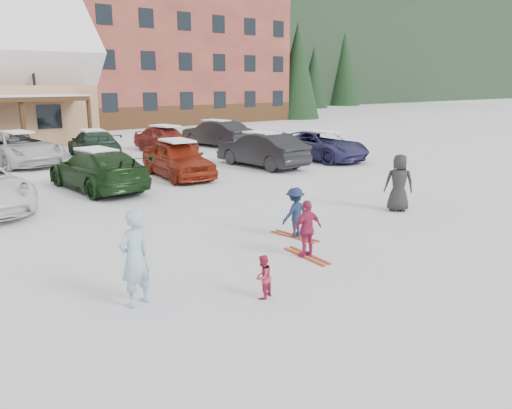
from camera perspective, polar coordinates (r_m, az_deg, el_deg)
ground at (r=11.08m, az=1.97°, el=-6.24°), size 160.00×160.00×0.00m
alpine_hotel at (r=50.75m, az=-14.17°, el=18.90°), size 31.48×14.01×21.48m
lamp_post at (r=33.50m, az=-23.93°, el=11.85°), size 0.50×0.25×5.83m
conifer_1 at (r=54.31m, az=4.76°, el=16.38°), size 4.84×4.84×11.22m
conifer_3 at (r=53.51m, az=-25.04°, el=13.99°), size 3.96×3.96×9.18m
conifer_4 at (r=67.65m, az=-1.00°, el=16.16°), size 5.06×5.06×11.73m
adult_skier at (r=8.84m, az=-13.70°, el=-5.96°), size 0.73×0.59×1.73m
toddler_red at (r=9.03m, az=0.77°, el=-8.27°), size 0.48×0.43×0.81m
child_navy at (r=12.45m, az=4.47°, el=-0.92°), size 0.88×0.58×1.27m
skis_child_navy at (r=12.63m, az=4.41°, el=-3.65°), size 0.39×1.41×0.03m
child_magenta at (r=11.07m, az=5.88°, el=-2.78°), size 0.78×0.38×1.30m
skis_child_magenta at (r=11.27m, az=5.80°, el=-5.87°), size 0.31×1.41×0.03m
bystander_dark at (r=15.54m, az=16.01°, el=2.40°), size 0.98×0.99×1.73m
parked_car_3 at (r=18.86m, az=-17.65°, el=3.82°), size 2.40×5.17×1.46m
parked_car_4 at (r=20.63m, az=-8.94°, el=5.18°), size 2.25×4.61×1.51m
parked_car_5 at (r=22.95m, az=0.67°, el=6.28°), size 1.94×4.85×1.57m
parked_car_6 at (r=25.28m, az=7.40°, el=6.70°), size 2.56×5.21×1.42m
parked_car_10 at (r=26.10m, az=-25.44°, el=5.84°), size 3.31×5.85×1.54m
parked_car_11 at (r=27.01m, az=-18.04°, el=6.58°), size 2.66×5.09×1.41m
parked_car_12 at (r=28.44m, az=-10.30°, el=7.40°), size 2.39×4.47×1.45m
parked_car_13 at (r=30.48m, az=-4.57°, el=8.11°), size 2.44×4.95×1.56m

